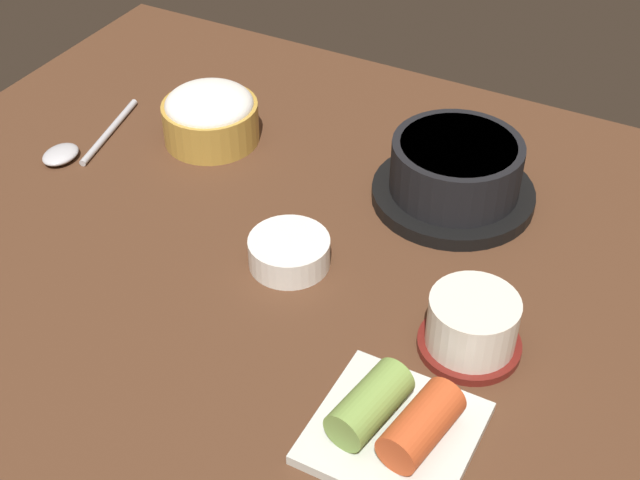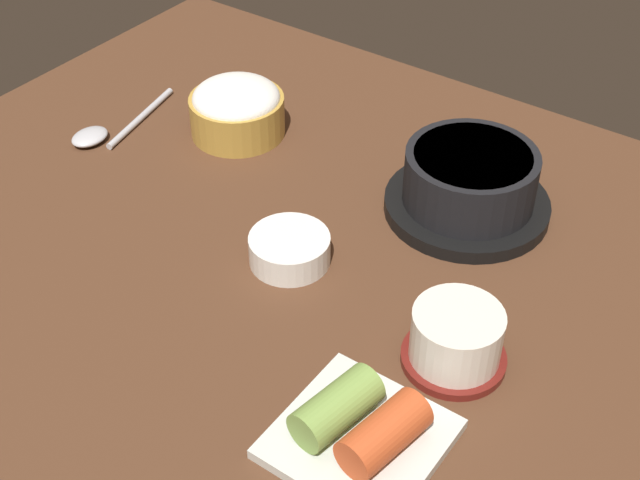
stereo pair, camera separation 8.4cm
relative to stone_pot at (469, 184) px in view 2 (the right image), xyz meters
The scene contains 7 objects.
dining_table 17.61cm from the stone_pot, 125.00° to the right, with size 100.00×76.00×2.00cm, color #4C2D1C.
stone_pot is the anchor object (origin of this frame).
rice_bowl 29.66cm from the stone_pot, behind, with size 11.23×11.23×6.72cm.
tea_cup_with_saucer 21.85cm from the stone_pot, 64.85° to the right, with size 9.28×9.28×5.65cm.
banchan_cup_center 20.35cm from the stone_pot, 121.03° to the right, with size 8.09×8.09×2.97cm.
kimchi_plate 32.77cm from the stone_pot, 76.92° to the right, with size 12.67×12.67×4.62cm.
spoon 43.83cm from the stone_pot, 164.30° to the right, with size 5.24×16.10×1.35cm.
Camera 2 is at (39.64, -54.92, 59.14)cm, focal length 48.95 mm.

